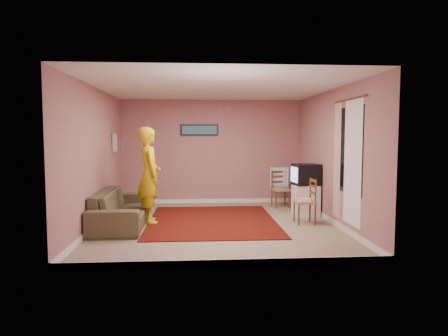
{
  "coord_description": "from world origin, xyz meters",
  "views": [
    {
      "loc": [
        -0.38,
        -7.55,
        1.7
      ],
      "look_at": [
        0.18,
        0.6,
        1.04
      ],
      "focal_mm": 32.0,
      "sensor_mm": 36.0,
      "label": 1
    }
  ],
  "objects": [
    {
      "name": "dvd_player",
      "position": [
        1.62,
        1.77,
        0.48
      ],
      "size": [
        0.35,
        0.25,
        0.06
      ],
      "primitive_type": "cube",
      "rotation": [
        0.0,
        0.0,
        -0.04
      ],
      "color": "#A8A8AD",
      "rests_on": "chair_a"
    },
    {
      "name": "curtain_floral",
      "position": [
        2.21,
        -0.35,
        1.25
      ],
      "size": [
        0.01,
        0.35,
        2.1
      ],
      "primitive_type": "cube",
      "color": "beige",
      "rests_on": "wall_right"
    },
    {
      "name": "baseboard_back",
      "position": [
        0.0,
        2.49,
        0.05
      ],
      "size": [
        4.5,
        0.02,
        0.1
      ],
      "primitive_type": "cube",
      "color": "white",
      "rests_on": "ground"
    },
    {
      "name": "picture_left",
      "position": [
        -2.22,
        1.6,
        1.55
      ],
      "size": [
        0.04,
        0.38,
        0.42
      ],
      "color": "#C6B588",
      "rests_on": "wall_left"
    },
    {
      "name": "picture_back",
      "position": [
        -0.3,
        2.47,
        1.85
      ],
      "size": [
        0.95,
        0.04,
        0.28
      ],
      "color": "#15183B",
      "rests_on": "wall_back"
    },
    {
      "name": "area_rug",
      "position": [
        -0.07,
        0.33,
        0.01
      ],
      "size": [
        2.52,
        3.15,
        0.02
      ],
      "primitive_type": "cube",
      "rotation": [
        0.0,
        0.0,
        -0.01
      ],
      "color": "black",
      "rests_on": "ground"
    },
    {
      "name": "sofa",
      "position": [
        -1.8,
        0.09,
        0.33
      ],
      "size": [
        0.94,
        2.3,
        0.67
      ],
      "primitive_type": "imported",
      "rotation": [
        0.0,
        0.0,
        1.59
      ],
      "color": "brown",
      "rests_on": "ground"
    },
    {
      "name": "wall_back",
      "position": [
        0.0,
        2.5,
        1.3
      ],
      "size": [
        4.5,
        0.02,
        2.6
      ],
      "primitive_type": "cube",
      "color": "#AA7170",
      "rests_on": "ground"
    },
    {
      "name": "curtain_rod",
      "position": [
        2.2,
        -0.9,
        2.32
      ],
      "size": [
        0.02,
        1.4,
        0.02
      ],
      "primitive_type": "cylinder",
      "rotation": [
        1.57,
        0.0,
        0.0
      ],
      "color": "brown",
      "rests_on": "wall_right"
    },
    {
      "name": "window",
      "position": [
        2.24,
        -0.9,
        1.45
      ],
      "size": [
        0.01,
        1.1,
        1.5
      ],
      "primitive_type": "cube",
      "color": "black",
      "rests_on": "wall_right"
    },
    {
      "name": "baseboard_right",
      "position": [
        2.24,
        0.0,
        0.05
      ],
      "size": [
        0.02,
        5.0,
        0.1
      ],
      "primitive_type": "cube",
      "color": "white",
      "rests_on": "ground"
    },
    {
      "name": "blue_throw",
      "position": [
        1.62,
        1.96,
        0.71
      ],
      "size": [
        0.44,
        0.06,
        0.46
      ],
      "primitive_type": "cube",
      "color": "#85B7DA",
      "rests_on": "chair_a"
    },
    {
      "name": "tv_cabinet",
      "position": [
        1.95,
        0.76,
        0.33
      ],
      "size": [
        0.52,
        0.47,
        0.66
      ],
      "primitive_type": "cube",
      "color": "white",
      "rests_on": "ground"
    },
    {
      "name": "ceiling",
      "position": [
        0.0,
        0.0,
        2.6
      ],
      "size": [
        4.5,
        5.0,
        0.02
      ],
      "primitive_type": "cube",
      "color": "white",
      "rests_on": "wall_back"
    },
    {
      "name": "wall_right",
      "position": [
        2.25,
        0.0,
        1.3
      ],
      "size": [
        0.02,
        5.0,
        2.6
      ],
      "primitive_type": "cube",
      "color": "#AA7170",
      "rests_on": "ground"
    },
    {
      "name": "chair_a",
      "position": [
        1.62,
        1.77,
        0.54
      ],
      "size": [
        0.44,
        0.42,
        0.48
      ],
      "rotation": [
        0.0,
        0.0,
        0.12
      ],
      "color": "tan",
      "rests_on": "ground"
    },
    {
      "name": "wall_left",
      "position": [
        -2.25,
        0.0,
        1.3
      ],
      "size": [
        0.02,
        5.0,
        2.6
      ],
      "primitive_type": "cube",
      "color": "#AA7170",
      "rests_on": "ground"
    },
    {
      "name": "baseboard_front",
      "position": [
        0.0,
        -2.49,
        0.05
      ],
      "size": [
        4.5,
        0.02,
        0.1
      ],
      "primitive_type": "cube",
      "color": "white",
      "rests_on": "ground"
    },
    {
      "name": "game_console",
      "position": [
        1.71,
        -0.01,
        0.47
      ],
      "size": [
        0.27,
        0.22,
        0.05
      ],
      "primitive_type": "cube",
      "rotation": [
        0.0,
        0.0,
        -0.24
      ],
      "color": "white",
      "rests_on": "chair_b"
    },
    {
      "name": "curtain_sheer",
      "position": [
        2.23,
        -1.05,
        1.25
      ],
      "size": [
        0.01,
        0.75,
        2.1
      ],
      "primitive_type": "cube",
      "color": "white",
      "rests_on": "wall_right"
    },
    {
      "name": "crt_tv",
      "position": [
        1.94,
        0.76,
        0.88
      ],
      "size": [
        0.57,
        0.52,
        0.45
      ],
      "rotation": [
        0.0,
        0.0,
        0.11
      ],
      "color": "black",
      "rests_on": "tv_cabinet"
    },
    {
      "name": "ground",
      "position": [
        0.0,
        0.0,
        0.0
      ],
      "size": [
        5.0,
        5.0,
        0.0
      ],
      "primitive_type": "plane",
      "color": "gray",
      "rests_on": "ground"
    },
    {
      "name": "wall_front",
      "position": [
        0.0,
        -2.5,
        1.3
      ],
      "size": [
        4.5,
        0.02,
        2.6
      ],
      "primitive_type": "cube",
      "color": "#AA7170",
      "rests_on": "ground"
    },
    {
      "name": "baseboard_left",
      "position": [
        -2.24,
        0.0,
        0.05
      ],
      "size": [
        0.02,
        5.0,
        0.1
      ],
      "primitive_type": "cube",
      "color": "white",
      "rests_on": "ground"
    },
    {
      "name": "chair_b",
      "position": [
        1.71,
        -0.01,
        0.53
      ],
      "size": [
        0.38,
        0.4,
        0.48
      ],
      "rotation": [
        0.0,
        0.0,
        -1.55
      ],
      "color": "tan",
      "rests_on": "ground"
    },
    {
      "name": "person",
      "position": [
        -1.3,
        0.3,
        0.94
      ],
      "size": [
        0.63,
        0.79,
        1.87
      ],
      "primitive_type": "imported",
      "rotation": [
        0.0,
        0.0,
        1.87
      ],
      "color": "yellow",
      "rests_on": "ground"
    }
  ]
}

